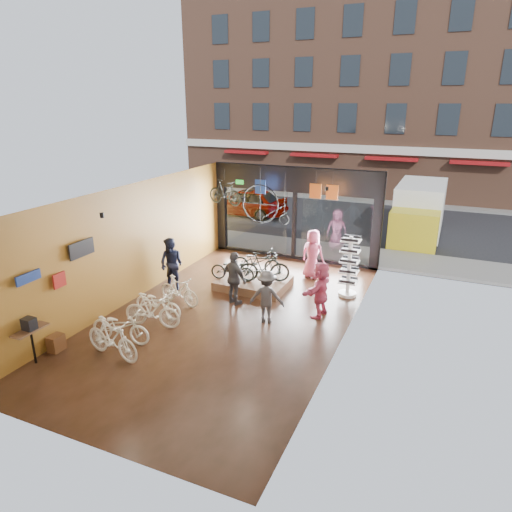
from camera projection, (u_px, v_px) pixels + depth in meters
The scene contains 34 objects.
ground_plane at pixel (229, 317), 13.95m from camera, with size 7.00×12.00×0.04m, color black.
ceiling at pixel (227, 193), 12.71m from camera, with size 7.00×12.00×0.04m, color black.
wall_left at pixel (130, 244), 14.66m from camera, with size 0.04×12.00×3.80m, color #976426.
wall_right at pixel (347, 275), 12.00m from camera, with size 0.04×12.00×3.80m, color beige.
wall_back at pixel (75, 359), 8.11m from camera, with size 7.00×0.04×3.80m, color beige.
storefront at pixel (295, 214), 18.54m from camera, with size 7.00×0.26×3.80m, color black, non-canonical shape.
exit_sign at pixel (240, 182), 18.97m from camera, with size 0.35×0.06×0.18m, color #198C26.
street_road at pixel (343, 212), 26.97m from camera, with size 30.00×18.00×0.02m, color black.
sidewalk_near at pixel (302, 248), 20.17m from camera, with size 30.00×2.40×0.12m, color slate.
sidewalk_far at pixel (357, 199), 30.41m from camera, with size 30.00×2.00×0.12m, color slate.
opposite_building at pixel (372, 89), 30.34m from camera, with size 26.00×5.00×14.00m, color brown.
street_car at pixel (246, 202), 25.96m from camera, with size 1.88×4.66×1.59m, color gray.
box_truck at pixel (418, 213), 21.41m from camera, with size 2.12×6.36×2.51m, color silver, non-canonical shape.
floor_bike_1 at pixel (112, 338), 11.58m from camera, with size 0.50×1.78×1.07m, color white.
floor_bike_2 at pixel (120, 326), 12.36m from camera, with size 0.61×1.75×0.92m, color white.
floor_bike_3 at pixel (152, 310), 13.18m from camera, with size 0.48×1.71×1.03m, color white.
floor_bike_4 at pixel (158, 303), 13.84m from camera, with size 0.58×1.67×0.88m, color white.
floor_bike_5 at pixel (179, 291), 14.65m from camera, with size 0.45×1.58×0.95m, color white.
display_platform at pixel (253, 283), 16.10m from camera, with size 2.40×1.80×0.30m, color brown.
display_bike_left at pixel (232, 269), 15.84m from camera, with size 0.55×1.58×0.83m, color black.
display_bike_mid at pixel (264, 267), 15.68m from camera, with size 0.50×1.76×1.06m, color black.
display_bike_right at pixel (257, 262), 16.40m from camera, with size 0.63×1.80×0.95m, color black.
customer_1 at pixel (171, 264), 15.70m from camera, with size 0.90×0.70×1.84m, color #161C33.
customer_2 at pixel (234, 278), 14.55m from camera, with size 1.03×0.43×1.76m, color #3F3F44.
customer_3 at pixel (267, 297), 13.37m from camera, with size 1.05×0.60×1.62m, color #3F3F44.
customer_4 at pixel (313, 254), 16.76m from camera, with size 0.89×0.58×1.83m, color #CC4C72.
customer_5 at pixel (320, 289), 13.74m from camera, with size 1.62×0.51×1.74m, color #CC4C72.
sunglasses_rack at pixel (349, 266), 15.14m from camera, with size 0.61×0.50×2.08m, color white, non-canonical shape.
wall_merch at pixel (50, 303), 11.76m from camera, with size 0.40×2.40×2.60m, color navy, non-canonical shape.
penny_farthing at pixel (268, 206), 17.18m from camera, with size 1.87×0.06×1.49m, color black, non-canonical shape.
hung_bike at pixel (225, 192), 17.49m from camera, with size 0.45×1.58×0.95m, color black.
jersey_left at pixel (260, 187), 17.92m from camera, with size 0.45×0.03×0.55m, color #1E3F99.
jersey_mid at pixel (315, 191), 17.07m from camera, with size 0.45×0.03×0.55m, color #CC5919.
jersey_right at pixel (332, 192), 16.83m from camera, with size 0.45×0.03×0.55m, color #CC5919.
Camera 1 is at (5.78, -11.22, 6.27)m, focal length 32.00 mm.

